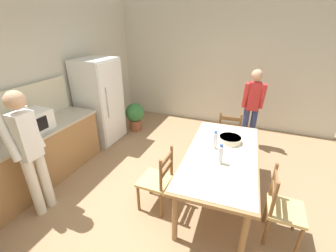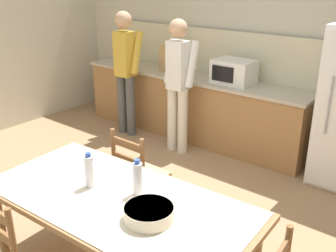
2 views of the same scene
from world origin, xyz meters
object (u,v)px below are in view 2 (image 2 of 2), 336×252
(paper_bag, at_px, (169,59))
(person_at_counter, at_px, (178,80))
(bottle_near_centre, at_px, (89,171))
(serving_bowl, at_px, (149,212))
(person_at_sink, at_px, (125,68))
(dining_table, at_px, (116,206))
(chair_side_far_left, at_px, (139,176))
(bottle_off_centre, at_px, (138,178))
(microwave, at_px, (234,72))

(paper_bag, xyz_separation_m, person_at_counter, (0.55, -0.51, -0.11))
(paper_bag, relative_size, person_at_counter, 0.21)
(bottle_near_centre, bearing_deg, serving_bowl, -4.31)
(bottle_near_centre, xyz_separation_m, person_at_sink, (-1.81, 2.23, 0.09))
(serving_bowl, relative_size, person_at_counter, 0.19)
(dining_table, height_order, serving_bowl, serving_bowl)
(bottle_near_centre, height_order, serving_bowl, bottle_near_centre)
(bottle_near_centre, xyz_separation_m, chair_side_far_left, (-0.24, 0.76, -0.45))
(serving_bowl, relative_size, chair_side_far_left, 0.35)
(paper_bag, bearing_deg, dining_table, -58.32)
(bottle_off_centre, bearing_deg, paper_bag, 124.36)
(dining_table, xyz_separation_m, chair_side_far_left, (-0.49, 0.75, -0.25))
(bottle_off_centre, height_order, serving_bowl, bottle_off_centre)
(bottle_off_centre, relative_size, chair_side_far_left, 0.30)
(chair_side_far_left, bearing_deg, bottle_near_centre, 107.70)
(dining_table, distance_m, person_at_counter, 2.48)
(person_at_sink, height_order, person_at_counter, person_at_sink)
(microwave, relative_size, paper_bag, 1.39)
(microwave, height_order, person_at_counter, person_at_counter)
(person_at_sink, bearing_deg, serving_bowl, -133.33)
(serving_bowl, xyz_separation_m, chair_side_far_left, (-0.84, 0.81, -0.37))
(chair_side_far_left, xyz_separation_m, person_at_sink, (-1.57, 1.47, 0.54))
(person_at_sink, bearing_deg, microwave, -70.75)
(chair_side_far_left, distance_m, person_at_counter, 1.66)
(paper_bag, distance_m, dining_table, 3.21)
(microwave, height_order, person_at_sink, person_at_sink)
(microwave, xyz_separation_m, dining_table, (0.63, -2.72, -0.36))
(bottle_off_centre, bearing_deg, person_at_counter, 120.40)
(dining_table, xyz_separation_m, serving_bowl, (0.35, -0.06, 0.13))
(person_at_counter, bearing_deg, bottle_off_centre, -149.60)
(dining_table, bearing_deg, person_at_sink, 132.84)
(chair_side_far_left, relative_size, person_at_counter, 0.53)
(paper_bag, xyz_separation_m, bottle_near_centre, (1.42, -2.72, -0.19))
(dining_table, relative_size, bottle_off_centre, 7.59)
(chair_side_far_left, relative_size, person_at_sink, 0.52)
(dining_table, relative_size, chair_side_far_left, 2.25)
(microwave, xyz_separation_m, bottle_near_centre, (0.38, -2.73, -0.16))
(serving_bowl, xyz_separation_m, person_at_sink, (-2.41, 2.28, 0.17))
(dining_table, height_order, bottle_near_centre, bottle_near_centre)
(paper_bag, bearing_deg, bottle_off_centre, -55.64)
(paper_bag, bearing_deg, chair_side_far_left, -58.82)
(microwave, relative_size, serving_bowl, 1.56)
(bottle_off_centre, relative_size, person_at_sink, 0.15)
(bottle_near_centre, xyz_separation_m, serving_bowl, (0.61, -0.05, -0.07))
(bottle_off_centre, xyz_separation_m, chair_side_far_left, (-0.58, 0.63, -0.45))
(microwave, height_order, paper_bag, paper_bag)
(dining_table, bearing_deg, chair_side_far_left, 122.97)
(dining_table, xyz_separation_m, person_at_counter, (-1.12, 2.20, 0.27))
(serving_bowl, distance_m, person_at_counter, 2.70)
(microwave, relative_size, bottle_off_centre, 1.85)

